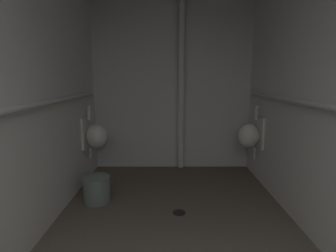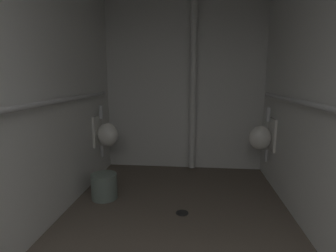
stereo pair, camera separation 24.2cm
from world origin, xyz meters
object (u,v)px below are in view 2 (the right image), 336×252
Objects in this scene: urinal_left_mid at (106,134)px; waste_bin at (104,186)px; standpipe_back_wall at (193,84)px; urinal_right_mid at (262,137)px; floor_drain at (182,213)px.

urinal_left_mid is 0.86m from waste_bin.
urinal_left_mid is 0.28× the size of standpipe_back_wall.
urinal_right_mid reaches higher than waste_bin.
urinal_right_mid is 1.56m from floor_drain.
urinal_right_mid is 1.28m from standpipe_back_wall.
urinal_left_mid reaches higher than floor_drain.
waste_bin is at bearing -75.13° from urinal_left_mid.
urinal_left_mid is 1.63m from floor_drain.
waste_bin is at bearing -161.12° from urinal_right_mid.
urinal_right_mid is 2.18m from waste_bin.
urinal_left_mid is at bearing -157.80° from standpipe_back_wall.
standpipe_back_wall reaches higher than waste_bin.
urinal_left_mid is 2.18m from urinal_right_mid.
floor_drain is 1.02m from waste_bin.
urinal_left_mid is 1.50m from standpipe_back_wall.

